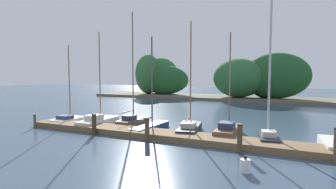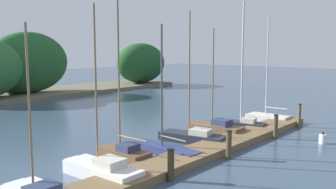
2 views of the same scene
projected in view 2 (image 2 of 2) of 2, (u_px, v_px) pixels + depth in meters
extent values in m
cube|color=brown|center=(210.00, 149.00, 18.18)|extent=(19.94, 1.80, 0.35)
ellipsoid|color=#1E4C23|center=(141.00, 63.00, 49.71)|extent=(7.89, 4.74, 5.37)
ellipsoid|color=#235628|center=(29.00, 62.00, 38.64)|extent=(8.98, 4.07, 6.43)
ellipsoid|color=#1E4C23|center=(13.00, 69.00, 37.64)|extent=(4.33, 5.08, 5.12)
cube|color=white|center=(18.00, 188.00, 13.16)|extent=(0.78, 0.70, 0.34)
cube|color=#2D3856|center=(42.00, 189.00, 12.15)|extent=(1.07, 0.84, 0.26)
cylinder|color=#7F6647|center=(29.00, 108.00, 12.15)|extent=(0.08, 0.08, 5.59)
cube|color=white|center=(102.00, 172.00, 14.59)|extent=(1.33, 3.60, 0.54)
cube|color=white|center=(77.00, 164.00, 15.59)|extent=(0.70, 0.91, 0.46)
cube|color=beige|center=(110.00, 163.00, 14.25)|extent=(0.95, 1.10, 0.35)
cylinder|color=#7F6647|center=(96.00, 86.00, 14.32)|extent=(0.08, 0.08, 6.31)
cube|color=brown|center=(123.00, 155.00, 16.95)|extent=(1.13, 2.72, 0.50)
cube|color=brown|center=(106.00, 150.00, 17.73)|extent=(0.61, 0.68, 0.43)
cube|color=#2D3856|center=(128.00, 147.00, 16.69)|extent=(0.83, 0.82, 0.33)
cylinder|color=#7F6647|center=(119.00, 65.00, 16.56)|extent=(0.09, 0.09, 7.76)
cylinder|color=#7F6647|center=(132.00, 138.00, 16.45)|extent=(0.10, 1.82, 0.07)
cube|color=navy|center=(166.00, 150.00, 17.88)|extent=(1.10, 3.83, 0.39)
cube|color=navy|center=(142.00, 144.00, 19.06)|extent=(0.54, 0.97, 0.33)
cylinder|color=#4C4C51|center=(162.00, 86.00, 17.68)|extent=(0.10, 0.10, 5.90)
cylinder|color=#4C4C51|center=(173.00, 139.00, 17.48)|extent=(0.17, 1.67, 0.08)
cube|color=#232833|center=(193.00, 138.00, 20.15)|extent=(1.80, 3.77, 0.48)
cube|color=#232833|center=(168.00, 135.00, 20.96)|extent=(0.78, 1.01, 0.41)
cube|color=beige|center=(201.00, 132.00, 19.88)|extent=(1.04, 1.23, 0.31)
cylinder|color=#7F6647|center=(189.00, 73.00, 19.83)|extent=(0.08, 0.08, 6.65)
cylinder|color=#7F6647|center=(204.00, 125.00, 19.73)|extent=(0.45, 2.01, 0.07)
cube|color=brown|center=(216.00, 129.00, 22.06)|extent=(1.17, 3.37, 0.58)
cube|color=brown|center=(195.00, 126.00, 23.03)|extent=(0.63, 0.85, 0.49)
cube|color=#2D3856|center=(222.00, 122.00, 21.73)|extent=(0.85, 1.02, 0.37)
cylinder|color=#7F6647|center=(213.00, 77.00, 21.82)|extent=(0.09, 0.09, 5.73)
cube|color=#232833|center=(244.00, 125.00, 23.43)|extent=(1.41, 2.80, 0.45)
cube|color=#232833|center=(226.00, 124.00, 24.05)|extent=(0.64, 0.75, 0.38)
cube|color=beige|center=(249.00, 120.00, 23.21)|extent=(0.85, 0.91, 0.29)
cylinder|color=#B7B7BC|center=(242.00, 63.00, 23.03)|extent=(0.12, 0.12, 7.52)
cube|color=silver|center=(268.00, 118.00, 25.75)|extent=(1.52, 2.86, 0.48)
cube|color=silver|center=(252.00, 117.00, 26.49)|extent=(0.77, 0.75, 0.41)
cylinder|color=#B7B7BC|center=(267.00, 67.00, 25.42)|extent=(0.09, 0.09, 6.71)
cylinder|color=#B7B7BC|center=(276.00, 108.00, 25.36)|extent=(0.20, 1.59, 0.08)
cylinder|color=#3D3323|center=(171.00, 165.00, 14.25)|extent=(0.26, 0.26, 1.26)
cylinder|color=black|center=(171.00, 149.00, 14.16)|extent=(0.30, 0.30, 0.04)
cylinder|color=#4C3D28|center=(229.00, 145.00, 17.05)|extent=(0.26, 0.26, 1.33)
cylinder|color=black|center=(229.00, 131.00, 16.96)|extent=(0.30, 0.30, 0.04)
cylinder|color=#4C3D28|center=(276.00, 127.00, 20.85)|extent=(0.24, 0.24, 1.37)
cylinder|color=black|center=(276.00, 115.00, 20.76)|extent=(0.28, 0.28, 0.04)
cylinder|color=brown|center=(299.00, 116.00, 23.91)|extent=(0.21, 0.21, 1.50)
cylinder|color=black|center=(300.00, 104.00, 23.82)|extent=(0.25, 0.25, 0.04)
cylinder|color=white|center=(323.00, 139.00, 19.82)|extent=(0.39, 0.39, 0.51)
sphere|color=black|center=(323.00, 133.00, 19.77)|extent=(0.14, 0.14, 0.14)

